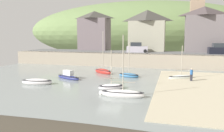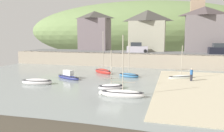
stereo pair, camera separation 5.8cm
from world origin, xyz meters
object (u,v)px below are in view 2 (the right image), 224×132
at_px(waterfront_building_left, 95,30).
at_px(dinghy_open_wooden, 68,76).
at_px(mooring_buoy, 101,93).
at_px(parked_car_near_slipway, 137,48).
at_px(motorboat_with_cabin, 103,71).
at_px(fishing_boat_green, 111,87).
at_px(person_near_water, 191,74).
at_px(sailboat_white_hull, 123,94).
at_px(church_with_spire, 197,12).
at_px(parked_car_by_wall, 220,49).
at_px(waterfront_building_centre, 147,30).
at_px(sailboat_nearest_shore, 181,77).
at_px(waterfront_building_right, 204,29).
at_px(sailboat_tall_mast, 129,75).
at_px(sailboat_blue_trim, 37,82).

bearing_deg(waterfront_building_left, dinghy_open_wooden, -79.87).
bearing_deg(mooring_buoy, waterfront_building_left, 110.66).
xyz_separation_m(parked_car_near_slipway, mooring_buoy, (0.15, -23.67, -3.05)).
distance_m(motorboat_with_cabin, mooring_buoy, 12.27).
bearing_deg(fishing_boat_green, person_near_water, 5.62).
height_order(fishing_boat_green, motorboat_with_cabin, motorboat_with_cabin).
bearing_deg(fishing_boat_green, sailboat_white_hull, -85.95).
distance_m(church_with_spire, parked_car_by_wall, 11.83).
xyz_separation_m(waterfront_building_left, sailboat_white_hull, (12.87, -28.46, -6.49)).
relative_size(waterfront_building_centre, sailboat_nearest_shore, 1.85).
xyz_separation_m(dinghy_open_wooden, parked_car_near_slipway, (6.59, 17.21, 2.89)).
height_order(waterfront_building_centre, waterfront_building_right, waterfront_building_right).
distance_m(waterfront_building_left, parked_car_near_slipway, 11.95).
xyz_separation_m(waterfront_building_right, sailboat_tall_mast, (-11.65, -18.14, -6.72)).
xyz_separation_m(sailboat_blue_trim, dinghy_open_wooden, (2.17, 3.99, 0.05)).
bearing_deg(fishing_boat_green, waterfront_building_left, 82.74).
distance_m(sailboat_blue_trim, parked_car_near_slipway, 23.12).
height_order(waterfront_building_left, church_with_spire, church_with_spire).
height_order(sailboat_tall_mast, mooring_buoy, sailboat_tall_mast).
xyz_separation_m(sailboat_blue_trim, sailboat_tall_mast, (9.77, 7.55, -0.03)).
relative_size(sailboat_blue_trim, parked_car_near_slipway, 0.91).
distance_m(church_with_spire, sailboat_tall_mast, 26.63).
bearing_deg(church_with_spire, waterfront_building_right, -74.31).
bearing_deg(dinghy_open_wooden, sailboat_nearest_shore, 38.39).
bearing_deg(sailboat_blue_trim, motorboat_with_cabin, 48.75).
bearing_deg(person_near_water, waterfront_building_right, 79.99).
bearing_deg(waterfront_building_centre, person_near_water, -67.84).
relative_size(waterfront_building_left, person_near_water, 5.34).
bearing_deg(waterfront_building_centre, parked_car_near_slipway, -107.18).
distance_m(sailboat_blue_trim, sailboat_nearest_shore, 18.57).
bearing_deg(sailboat_white_hull, dinghy_open_wooden, 139.79).
relative_size(fishing_boat_green, sailboat_blue_trim, 1.15).
height_order(sailboat_white_hull, mooring_buoy, sailboat_white_hull).
relative_size(motorboat_with_cabin, sailboat_nearest_shore, 1.42).
bearing_deg(waterfront_building_left, fishing_boat_green, -66.89).
distance_m(fishing_boat_green, sailboat_nearest_shore, 10.89).
bearing_deg(church_with_spire, parked_car_near_slipway, -143.61).
height_order(waterfront_building_centre, parked_car_by_wall, waterfront_building_centre).
bearing_deg(motorboat_with_cabin, church_with_spire, 85.83).
relative_size(waterfront_building_centre, parked_car_by_wall, 2.04).
bearing_deg(church_with_spire, sailboat_blue_trim, -124.35).
xyz_separation_m(waterfront_building_right, motorboat_with_cabin, (-15.99, -16.40, -6.64)).
bearing_deg(sailboat_blue_trim, waterfront_building_right, 39.22).
bearing_deg(mooring_buoy, fishing_boat_green, 82.39).
xyz_separation_m(sailboat_white_hull, person_near_water, (6.85, 9.16, 0.67)).
distance_m(waterfront_building_right, sailboat_blue_trim, 34.12).
distance_m(waterfront_building_left, motorboat_with_cabin, 19.02).
bearing_deg(sailboat_white_hull, parked_car_near_slipway, 92.42).
relative_size(church_with_spire, sailboat_nearest_shore, 3.44).
bearing_deg(parked_car_near_slipway, mooring_buoy, -94.32).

